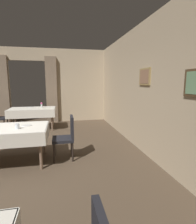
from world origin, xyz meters
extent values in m
cube|color=tan|center=(3.20, 0.00, 1.50)|extent=(0.12, 8.40, 3.00)
cube|color=#668C66|center=(3.11, -1.40, 1.63)|extent=(0.01, 0.41, 0.32)
cube|color=#997F4C|center=(3.12, 0.20, 1.76)|extent=(0.03, 0.50, 0.37)
cube|color=#8C664C|center=(3.11, 0.20, 1.76)|extent=(0.01, 0.41, 0.31)
cube|color=tan|center=(1.95, 4.20, 1.50)|extent=(2.50, 0.12, 3.00)
cube|color=tan|center=(0.00, 4.20, 2.75)|extent=(1.40, 0.12, 0.50)
cube|color=#7F6B56|center=(-0.92, 4.06, 1.33)|extent=(0.44, 0.14, 2.67)
cube|color=#7F6B56|center=(0.92, 4.06, 1.33)|extent=(0.44, 0.14, 2.67)
cylinder|color=#7A604C|center=(0.87, -0.21, 0.35)|extent=(0.06, 0.06, 0.71)
cylinder|color=#7A604C|center=(0.87, 0.58, 0.35)|extent=(0.06, 0.06, 0.71)
cube|color=#7A604C|center=(0.24, 0.18, 0.72)|extent=(1.42, 0.95, 0.03)
cube|color=silver|center=(0.24, 0.18, 0.74)|extent=(1.48, 1.01, 0.01)
cube|color=silver|center=(0.24, -0.32, 0.62)|extent=(1.48, 0.02, 0.26)
cube|color=silver|center=(0.24, 0.69, 0.62)|extent=(1.48, 0.02, 0.26)
cube|color=silver|center=(0.98, 0.18, 0.62)|extent=(0.02, 1.01, 0.26)
cylinder|color=#7A604C|center=(-0.37, 2.63, 0.35)|extent=(0.06, 0.06, 0.71)
cylinder|color=#7A604C|center=(0.95, 2.63, 0.35)|extent=(0.06, 0.06, 0.71)
cylinder|color=#7A604C|center=(-0.37, 3.32, 0.35)|extent=(0.06, 0.06, 0.71)
cylinder|color=#7A604C|center=(0.95, 3.32, 0.35)|extent=(0.06, 0.06, 0.71)
cube|color=#7A604C|center=(0.29, 2.98, 0.72)|extent=(1.48, 0.85, 0.03)
cube|color=silver|center=(0.29, 2.98, 0.74)|extent=(1.54, 0.91, 0.01)
cube|color=silver|center=(0.29, 2.52, 0.61)|extent=(1.54, 0.02, 0.27)
cube|color=silver|center=(0.29, 3.43, 0.61)|extent=(1.54, 0.02, 0.27)
cube|color=silver|center=(-0.48, 2.98, 0.61)|extent=(0.02, 0.91, 0.27)
cube|color=silver|center=(1.06, 2.98, 0.61)|extent=(0.02, 0.91, 0.27)
cylinder|color=black|center=(1.10, 0.01, 0.21)|extent=(0.04, 0.04, 0.42)
cylinder|color=black|center=(1.10, 0.39, 0.21)|extent=(0.04, 0.04, 0.42)
cylinder|color=black|center=(1.48, 0.01, 0.21)|extent=(0.04, 0.04, 0.42)
cylinder|color=black|center=(1.48, 0.39, 0.21)|extent=(0.04, 0.04, 0.42)
cube|color=black|center=(1.29, 0.20, 0.43)|extent=(0.44, 0.44, 0.06)
cube|color=black|center=(1.49, 0.20, 0.69)|extent=(0.05, 0.42, 0.48)
cylinder|color=black|center=(-0.60, 3.16, 0.21)|extent=(0.04, 0.04, 0.42)
cylinder|color=black|center=(-0.60, 2.78, 0.21)|extent=(0.04, 0.04, 0.42)
cube|color=black|center=(-0.79, 2.97, 0.43)|extent=(0.44, 0.44, 0.06)
cylinder|color=silver|center=(0.44, 0.04, 0.80)|extent=(0.08, 0.08, 0.10)
cylinder|color=white|center=(0.56, 0.27, 0.76)|extent=(0.20, 0.20, 0.01)
cylinder|color=silver|center=(0.60, 3.05, 0.81)|extent=(0.06, 0.06, 0.13)
sphere|color=#D84C8C|center=(0.60, 3.05, 0.91)|extent=(0.07, 0.07, 0.07)
cylinder|color=white|center=(0.79, 3.25, 0.76)|extent=(0.23, 0.23, 0.01)
cylinder|color=white|center=(0.20, 3.16, 0.76)|extent=(0.23, 0.23, 0.01)
camera|label=1|loc=(1.27, -3.58, 1.63)|focal=28.80mm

